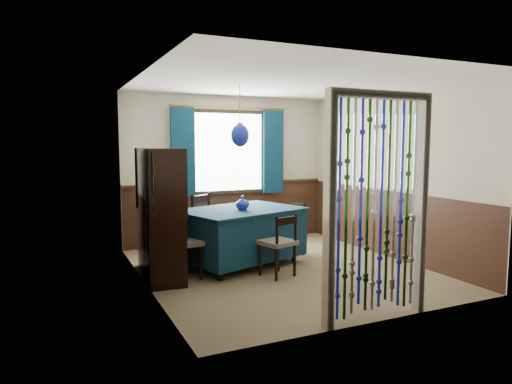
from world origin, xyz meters
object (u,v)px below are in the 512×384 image
sideboard (159,232)px  pendant_lamp (240,135)px  chair_far (210,223)px  vase_sideboard (159,203)px  bowl_shelf (168,189)px  dining_table (240,233)px  chair_near (279,243)px  chair_left (181,243)px  vase_table (242,203)px  chair_right (291,226)px

sideboard → pendant_lamp: 1.69m
chair_far → vase_sideboard: size_ratio=5.24×
pendant_lamp → bowl_shelf: bearing=-162.7°
pendant_lamp → dining_table: bearing=116.6°
chair_near → bowl_shelf: bearing=147.4°
chair_near → chair_left: 1.24m
pendant_lamp → bowl_shelf: pendant_lamp is taller
sideboard → bowl_shelf: 0.63m
chair_left → sideboard: 0.34m
chair_far → chair_near: bearing=75.7°
pendant_lamp → bowl_shelf: 1.32m
dining_table → bowl_shelf: size_ratio=9.61×
sideboard → vase_sideboard: (0.06, 0.26, 0.33)m
chair_left → vase_sideboard: (-0.15, 0.50, 0.45)m
vase_sideboard → sideboard: bearing=-102.8°
pendant_lamp → sideboard: bearing=-176.1°
dining_table → pendant_lamp: bearing=-81.0°
chair_left → vase_table: (0.93, 0.21, 0.43)m
bowl_shelf → vase_sideboard: 0.58m
vase_table → bowl_shelf: 1.13m
bowl_shelf → dining_table: bearing=17.3°
dining_table → vase_table: size_ratio=10.74×
sideboard → pendant_lamp: pendant_lamp is taller
chair_left → pendant_lamp: 1.68m
chair_far → bowl_shelf: size_ratio=4.80×
dining_table → pendant_lamp: size_ratio=2.25×
chair_left → pendant_lamp: pendant_lamp is taller
chair_near → bowl_shelf: (-1.32, 0.39, 0.71)m
pendant_lamp → vase_sideboard: 1.43m
chair_near → chair_far: 1.43m
dining_table → chair_left: size_ratio=2.24×
chair_left → sideboard: size_ratio=0.52×
vase_table → chair_right: bearing=20.8°
chair_far → bowl_shelf: bowl_shelf is taller
chair_left → chair_right: (1.89, 0.58, -0.02)m
chair_far → sideboard: size_ratio=0.58×
chair_right → bowl_shelf: 2.25m
chair_left → vase_table: size_ratio=4.79×
sideboard → chair_right: bearing=13.1°
chair_near → vase_sideboard: bearing=129.1°
chair_far → sideboard: bearing=3.9°
chair_near → vase_table: (-0.24, 0.63, 0.45)m
chair_near → pendant_lamp: size_ratio=0.96×
sideboard → vase_sideboard: sideboard is taller
chair_far → vase_sideboard: bearing=-6.6°
pendant_lamp → vase_table: 0.93m
sideboard → bowl_shelf: bearing=-73.2°
chair_right → chair_far: bearing=72.1°
chair_near → vase_table: vase_table is taller
chair_near → vase_table: 0.80m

